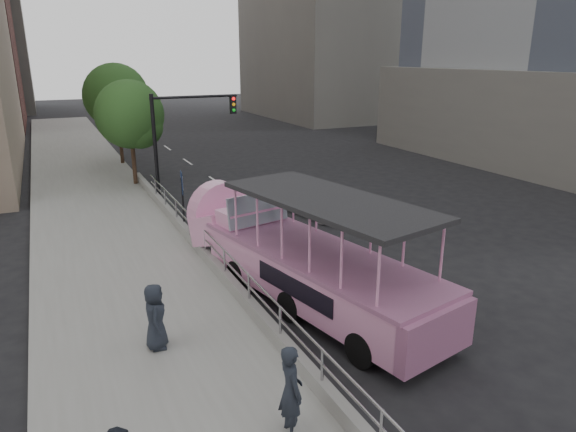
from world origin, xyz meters
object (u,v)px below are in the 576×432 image
(car, at_px, (314,198))
(traffic_signal, at_px, (179,130))
(street_tree_near, at_px, (132,117))
(street_tree_far, at_px, (118,99))
(pedestrian_near, at_px, (291,391))
(pedestrian_far, at_px, (155,317))
(parking_sign, at_px, (183,196))
(duck_boat, at_px, (296,257))

(car, height_order, traffic_signal, traffic_signal)
(street_tree_near, distance_m, street_tree_far, 6.02)
(pedestrian_near, relative_size, pedestrian_far, 1.11)
(pedestrian_far, bearing_deg, traffic_signal, -5.77)
(pedestrian_near, height_order, traffic_signal, traffic_signal)
(pedestrian_far, relative_size, street_tree_far, 0.25)
(traffic_signal, bearing_deg, parking_sign, -104.00)
(street_tree_near, bearing_deg, car, -51.36)
(car, bearing_deg, street_tree_near, 116.31)
(street_tree_far, bearing_deg, duck_boat, -85.12)
(pedestrian_far, distance_m, parking_sign, 8.55)
(duck_boat, distance_m, car, 8.35)
(street_tree_near, height_order, street_tree_far, street_tree_far)
(pedestrian_near, distance_m, street_tree_far, 26.82)
(street_tree_far, bearing_deg, car, -66.14)
(traffic_signal, bearing_deg, car, -43.59)
(car, relative_size, pedestrian_near, 2.46)
(pedestrian_far, height_order, parking_sign, parking_sign)
(street_tree_far, bearing_deg, pedestrian_near, -92.25)
(duck_boat, bearing_deg, car, 58.24)
(traffic_signal, relative_size, street_tree_far, 0.81)
(parking_sign, xyz_separation_m, street_tree_near, (-0.30, 8.62, 2.15))
(duck_boat, relative_size, traffic_signal, 1.97)
(pedestrian_far, distance_m, street_tree_far, 23.07)
(pedestrian_far, height_order, street_tree_far, street_tree_far)
(duck_boat, height_order, street_tree_far, street_tree_far)
(car, bearing_deg, parking_sign, 173.56)
(pedestrian_far, bearing_deg, duck_boat, -58.79)
(pedestrian_far, height_order, street_tree_near, street_tree_near)
(duck_boat, relative_size, parking_sign, 3.88)
(traffic_signal, xyz_separation_m, street_tree_far, (-1.40, 9.43, 0.81))
(street_tree_near, bearing_deg, traffic_signal, -65.02)
(parking_sign, xyz_separation_m, traffic_signal, (1.29, 5.19, 1.83))
(pedestrian_near, bearing_deg, street_tree_far, 0.63)
(duck_boat, xyz_separation_m, car, (4.39, 7.09, -0.48))
(pedestrian_near, distance_m, traffic_signal, 17.52)
(pedestrian_far, bearing_deg, car, -34.24)
(duck_boat, height_order, street_tree_near, street_tree_near)
(duck_boat, height_order, pedestrian_near, duck_boat)
(car, xyz_separation_m, street_tree_far, (-6.19, 13.99, 3.56))
(car, bearing_deg, pedestrian_far, -147.72)
(car, relative_size, parking_sign, 1.66)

